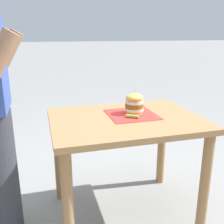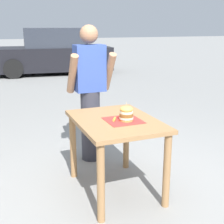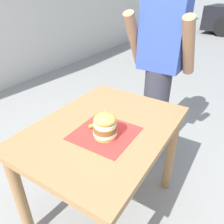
% 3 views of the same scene
% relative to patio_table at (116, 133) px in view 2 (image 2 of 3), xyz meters
% --- Properties ---
extents(ground_plane, '(80.00, 80.00, 0.00)m').
position_rel_patio_table_xyz_m(ground_plane, '(0.00, 0.00, -0.64)').
color(ground_plane, gray).
extents(patio_table, '(0.77, 1.04, 0.78)m').
position_rel_patio_table_xyz_m(patio_table, '(0.00, 0.00, 0.00)').
color(patio_table, '#9E7247').
rests_on(patio_table, ground).
extents(serving_paper, '(0.34, 0.34, 0.00)m').
position_rel_patio_table_xyz_m(serving_paper, '(0.05, -0.06, 0.14)').
color(serving_paper, red).
rests_on(serving_paper, patio_table).
extents(sandwich, '(0.14, 0.14, 0.18)m').
position_rel_patio_table_xyz_m(sandwich, '(0.07, -0.09, 0.22)').
color(sandwich, gold).
rests_on(sandwich, serving_paper).
extents(pickle_spear, '(0.07, 0.09, 0.02)m').
position_rel_patio_table_xyz_m(pickle_spear, '(-0.03, -0.04, 0.16)').
color(pickle_spear, '#8EA83D').
rests_on(pickle_spear, serving_paper).
extents(diner_across_table, '(0.55, 0.35, 1.69)m').
position_rel_patio_table_xyz_m(diner_across_table, '(0.01, 0.86, 0.25)').
color(diner_across_table, '#33333D').
rests_on(diner_across_table, ground).
extents(parked_car_near_curb, '(4.35, 2.15, 1.60)m').
position_rel_patio_table_xyz_m(parked_car_near_curb, '(1.06, 8.56, 0.08)').
color(parked_car_near_curb, black).
rests_on(parked_car_near_curb, ground).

